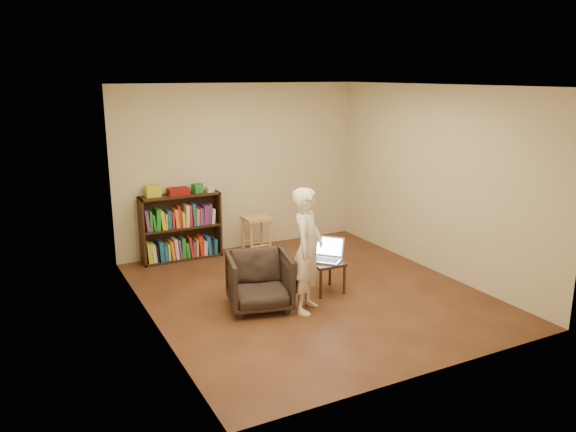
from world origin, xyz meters
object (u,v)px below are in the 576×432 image
side_table (326,267)px  bookshelf (181,231)px  stool (256,224)px  armchair (259,281)px  person (307,251)px  laptop (327,255)px

side_table → bookshelf: bearing=120.0°
stool → armchair: 2.14m
armchair → person: person is taller
stool → side_table: size_ratio=1.42×
side_table → laptop: laptop is taller
side_table → laptop: size_ratio=0.80×
stool → side_table: (0.12, -1.89, -0.13)m
stool → armchair: (-0.84, -1.96, -0.14)m
side_table → person: 0.75m
bookshelf → armchair: 2.25m
bookshelf → armchair: size_ratio=1.62×
stool → laptop: size_ratio=1.14×
bookshelf → stool: (1.13, -0.27, 0.03)m
side_table → laptop: (0.06, 0.06, 0.13)m
armchair → side_table: (0.96, 0.07, 0.00)m
stool → side_table: 1.90m
person → stool: bearing=35.0°
stool → person: (-0.37, -2.28, 0.27)m
stool → laptop: 1.84m
stool → armchair: size_ratio=0.79×
stool → person: 2.33m
armchair → laptop: laptop is taller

